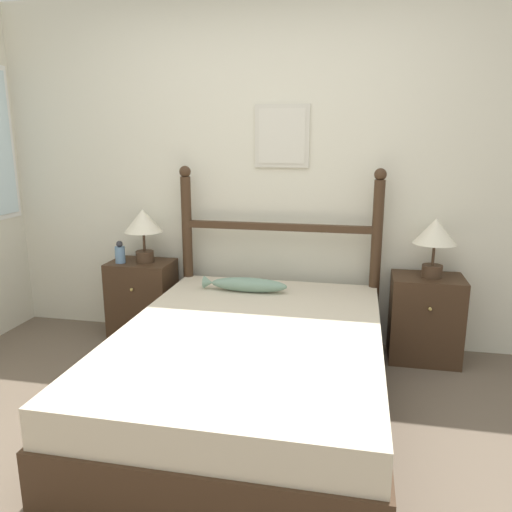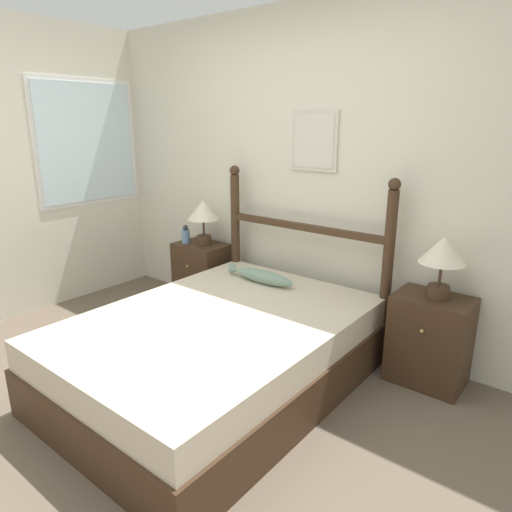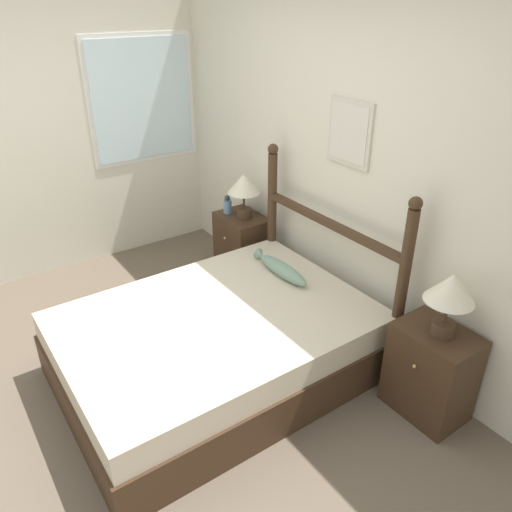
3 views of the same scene
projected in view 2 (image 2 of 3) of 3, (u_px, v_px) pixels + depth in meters
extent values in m
plane|color=brown|center=(140.00, 422.00, 2.67)|extent=(16.00, 16.00, 0.00)
cube|color=beige|center=(306.00, 176.00, 3.60)|extent=(6.40, 0.06, 2.55)
cube|color=beige|center=(315.00, 141.00, 3.44)|extent=(0.40, 0.02, 0.45)
cube|color=beige|center=(314.00, 141.00, 3.43)|extent=(0.34, 0.01, 0.39)
cube|color=white|center=(88.00, 143.00, 4.35)|extent=(0.01, 1.06, 1.17)
cube|color=silver|center=(88.00, 143.00, 4.35)|extent=(0.01, 0.98, 1.09)
cube|color=#3D2819|center=(218.00, 364.00, 3.01)|extent=(1.48, 2.05, 0.31)
cube|color=beige|center=(218.00, 330.00, 2.94)|extent=(1.44, 2.01, 0.19)
cylinder|color=#3D2819|center=(236.00, 246.00, 4.04)|extent=(0.08, 0.08, 1.26)
sphere|color=#3D2819|center=(235.00, 170.00, 3.85)|extent=(0.09, 0.09, 0.09)
cylinder|color=#3D2819|center=(386.00, 280.00, 3.19)|extent=(0.08, 0.08, 1.26)
sphere|color=#3D2819|center=(395.00, 184.00, 3.00)|extent=(0.09, 0.09, 0.09)
cube|color=#3D2819|center=(303.00, 227.00, 3.54)|extent=(1.40, 0.05, 0.05)
cube|color=#3D2819|center=(202.00, 275.00, 4.29)|extent=(0.48, 0.34, 0.61)
sphere|color=tan|center=(187.00, 266.00, 4.11)|extent=(0.02, 0.02, 0.02)
cube|color=#3D2819|center=(429.00, 340.00, 3.02)|extent=(0.48, 0.34, 0.61)
sphere|color=tan|center=(422.00, 331.00, 2.84)|extent=(0.02, 0.02, 0.02)
cylinder|color=#422D1E|center=(204.00, 240.00, 4.17)|extent=(0.14, 0.14, 0.09)
cylinder|color=#422D1E|center=(204.00, 227.00, 4.14)|extent=(0.02, 0.02, 0.15)
cone|color=beige|center=(203.00, 210.00, 4.09)|extent=(0.29, 0.29, 0.17)
cylinder|color=#422D1E|center=(438.00, 292.00, 2.91)|extent=(0.14, 0.14, 0.09)
cylinder|color=#422D1E|center=(440.00, 274.00, 2.87)|extent=(0.02, 0.02, 0.15)
cone|color=beige|center=(443.00, 250.00, 2.83)|extent=(0.29, 0.29, 0.17)
cylinder|color=#668CB2|center=(186.00, 236.00, 4.22)|extent=(0.08, 0.08, 0.13)
sphere|color=#333338|center=(185.00, 227.00, 4.19)|extent=(0.05, 0.05, 0.05)
ellipsoid|color=gray|center=(264.00, 277.00, 3.51)|extent=(0.53, 0.12, 0.10)
cone|color=gray|center=(235.00, 269.00, 3.68)|extent=(0.06, 0.09, 0.09)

